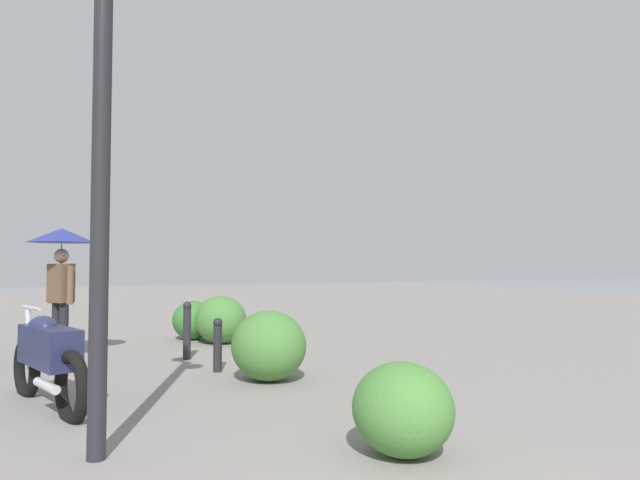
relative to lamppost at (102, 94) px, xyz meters
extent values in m
cylinder|color=#232328|center=(0.00, 0.00, -0.74)|extent=(0.14, 0.14, 4.08)
torus|color=black|center=(1.27, 0.08, -2.48)|extent=(0.73, 0.29, 0.72)
torus|color=black|center=(2.68, 0.44, -2.48)|extent=(0.73, 0.29, 0.72)
cube|color=#23284C|center=(1.93, 0.24, -2.16)|extent=(1.14, 0.58, 0.40)
ellipsoid|color=#23284C|center=(2.15, 0.30, -1.98)|extent=(0.50, 0.38, 0.24)
cylinder|color=silver|center=(2.62, 0.42, -2.16)|extent=(0.19, 0.10, 0.66)
cylinder|color=silver|center=(2.56, 0.41, -1.80)|extent=(0.59, 0.18, 0.04)
cylinder|color=silver|center=(1.51, 0.28, -2.48)|extent=(0.56, 0.22, 0.09)
cylinder|color=black|center=(5.20, 0.00, -2.33)|extent=(0.14, 0.14, 0.90)
cylinder|color=black|center=(5.02, -0.09, -2.33)|extent=(0.14, 0.14, 0.90)
cube|color=brown|center=(5.11, -0.05, -1.60)|extent=(0.47, 0.39, 0.60)
sphere|color=tan|center=(5.11, -0.05, -1.18)|extent=(0.22, 0.22, 0.22)
cylinder|color=brown|center=(5.35, 0.07, -1.63)|extent=(0.10, 0.10, 0.58)
cylinder|color=brown|center=(4.88, -0.17, -1.63)|extent=(0.10, 0.10, 0.58)
cone|color=navy|center=(5.11, -0.05, -0.86)|extent=(1.00, 1.00, 0.22)
cylinder|color=gray|center=(5.11, -0.05, -1.28)|extent=(0.02, 0.02, 0.80)
cylinder|color=#232328|center=(3.01, -1.90, -2.47)|extent=(0.12, 0.12, 0.63)
sphere|color=#232328|center=(3.01, -1.90, -2.11)|extent=(0.13, 0.13, 0.13)
cylinder|color=#232328|center=(4.23, -1.80, -2.39)|extent=(0.12, 0.12, 0.79)
sphere|color=#232328|center=(4.23, -1.80, -1.95)|extent=(0.13, 0.13, 0.13)
ellipsoid|color=#477F38|center=(5.73, -2.82, -2.34)|extent=(1.04, 0.93, 0.88)
ellipsoid|color=#477F38|center=(2.11, -2.28, -2.34)|extent=(1.03, 0.93, 0.88)
ellipsoid|color=#387533|center=(6.53, -2.52, -2.40)|extent=(0.88, 0.80, 0.75)
ellipsoid|color=#477F38|center=(-1.00, -2.09, -2.42)|extent=(0.84, 0.75, 0.71)
camera|label=1|loc=(-4.65, 0.55, -1.32)|focal=32.25mm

